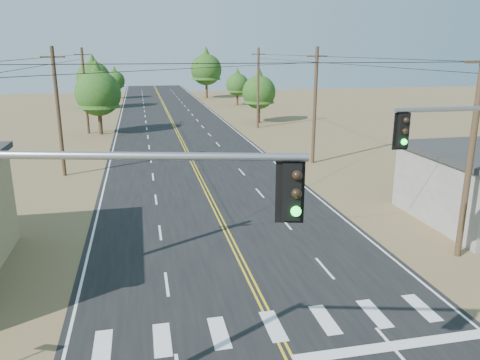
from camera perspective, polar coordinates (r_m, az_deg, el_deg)
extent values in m
cube|color=black|center=(37.87, -5.12, 0.68)|extent=(15.00, 200.00, 0.02)
cylinder|color=#4C3826|center=(39.14, -21.26, 7.62)|extent=(0.30, 0.30, 10.00)
cube|color=#4C3826|center=(38.86, -21.88, 13.75)|extent=(1.80, 0.12, 0.12)
cylinder|color=#4C3826|center=(58.88, -18.35, 10.21)|extent=(0.30, 0.30, 10.00)
cube|color=#4C3826|center=(58.69, -18.71, 14.29)|extent=(1.80, 0.12, 0.12)
cylinder|color=#4C3826|center=(24.05, 26.31, 2.67)|extent=(0.30, 0.30, 10.00)
cylinder|color=#4C3826|center=(41.39, 9.10, 8.85)|extent=(0.30, 0.30, 10.00)
cube|color=#4C3826|center=(41.12, 9.36, 14.67)|extent=(1.80, 0.12, 0.12)
cylinder|color=#4C3826|center=(60.39, 2.22, 11.09)|extent=(0.30, 0.30, 10.00)
cube|color=#4C3826|center=(60.21, 2.26, 15.08)|extent=(1.80, 0.12, 0.12)
cylinder|color=gray|center=(9.70, -13.15, 2.87)|extent=(6.97, 1.94, 0.17)
cube|color=black|center=(9.56, 6.28, -1.33)|extent=(0.44, 0.41, 1.18)
sphere|color=black|center=(9.30, 6.98, 0.58)|extent=(0.22, 0.22, 0.22)
sphere|color=black|center=(9.40, 6.91, -1.64)|extent=(0.22, 0.22, 0.22)
sphere|color=#0CE533|center=(9.52, 6.84, -3.80)|extent=(0.22, 0.22, 0.22)
cylinder|color=gray|center=(19.09, 27.21, 7.78)|extent=(6.63, 0.28, 0.17)
cube|color=black|center=(17.51, 19.15, 5.74)|extent=(0.38, 0.33, 1.19)
sphere|color=black|center=(17.29, 19.60, 6.86)|extent=(0.22, 0.22, 0.22)
sphere|color=black|center=(17.35, 19.49, 5.63)|extent=(0.22, 0.22, 0.22)
sphere|color=#0CE533|center=(17.41, 19.38, 4.41)|extent=(0.22, 0.22, 0.22)
cylinder|color=#3F2D1E|center=(58.24, -16.68, 6.90)|extent=(0.47, 0.47, 3.17)
cone|color=#1F4814|center=(57.79, -17.02, 11.21)|extent=(4.93, 4.93, 5.63)
sphere|color=#1F4814|center=(57.87, -16.93, 10.09)|extent=(5.28, 5.28, 5.28)
cylinder|color=#3F2D1E|center=(84.60, -17.24, 9.43)|extent=(0.49, 0.49, 3.34)
cone|color=#1F4814|center=(84.28, -17.50, 12.56)|extent=(5.20, 5.20, 5.94)
sphere|color=#1F4814|center=(84.34, -17.43, 11.75)|extent=(5.57, 5.57, 5.57)
cylinder|color=#3F2D1E|center=(101.25, -14.91, 10.23)|extent=(0.43, 0.43, 2.38)
cone|color=#1F4814|center=(101.02, -15.04, 12.10)|extent=(3.71, 3.71, 4.24)
sphere|color=#1F4814|center=(101.07, -15.01, 11.61)|extent=(3.97, 3.97, 3.97)
cylinder|color=#3F2D1E|center=(65.13, 2.30, 8.19)|extent=(0.40, 0.40, 2.71)
cone|color=#1F4814|center=(64.75, 2.33, 11.50)|extent=(4.22, 4.22, 4.83)
sphere|color=#1F4814|center=(64.83, 2.32, 10.64)|extent=(4.52, 4.52, 4.52)
cylinder|color=#3F2D1E|center=(85.99, -0.33, 9.90)|extent=(0.41, 0.41, 2.42)
cone|color=#1F4814|center=(85.72, -0.33, 12.14)|extent=(3.77, 3.77, 4.31)
sphere|color=#1F4814|center=(85.78, -0.33, 11.55)|extent=(4.04, 4.04, 4.04)
cylinder|color=#3F2D1E|center=(99.39, -4.10, 11.03)|extent=(0.49, 0.49, 3.80)
cone|color=#1F4814|center=(99.11, -4.16, 14.07)|extent=(5.92, 5.92, 6.76)
sphere|color=#1F4814|center=(99.16, -4.14, 13.28)|extent=(6.34, 6.34, 6.34)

